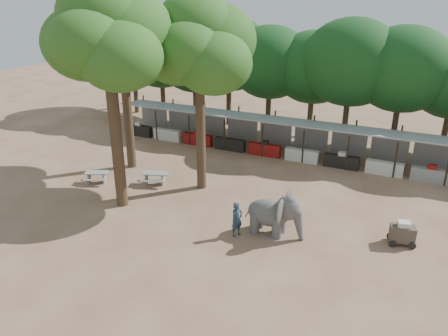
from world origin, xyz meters
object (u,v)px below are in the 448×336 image
at_px(yard_tree_back, 198,45).
at_px(picnic_table_near, 97,176).
at_px(handler, 237,219).
at_px(cart_front, 402,233).
at_px(yard_tree_center, 107,37).
at_px(elephant, 275,214).
at_px(picnic_table_far, 155,176).
at_px(yard_tree_left, 122,44).

height_order(yard_tree_back, picnic_table_near, yard_tree_back).
bearing_deg(handler, cart_front, -44.72).
distance_m(picnic_table_near, cart_front, 18.13).
height_order(yard_tree_center, elephant, yard_tree_center).
bearing_deg(picnic_table_far, cart_front, -23.74).
height_order(yard_tree_back, handler, yard_tree_back).
height_order(yard_tree_left, yard_tree_back, yard_tree_back).
distance_m(yard_tree_left, picnic_table_far, 8.59).
relative_size(yard_tree_left, yard_tree_back, 0.97).
bearing_deg(elephant, yard_tree_center, -177.43).
relative_size(elephant, picnic_table_far, 1.52).
xyz_separation_m(elephant, cart_front, (5.86, 1.70, -0.54)).
distance_m(yard_tree_back, handler, 9.92).
height_order(yard_tree_center, picnic_table_near, yard_tree_center).
bearing_deg(handler, yard_tree_left, 87.70).
relative_size(handler, picnic_table_far, 0.93).
relative_size(yard_tree_back, elephant, 3.87).
xyz_separation_m(yard_tree_left, handler, (10.41, -5.54, -7.30)).
distance_m(yard_tree_left, picnic_table_near, 8.45).
height_order(yard_tree_back, picnic_table_far, yard_tree_back).
distance_m(yard_tree_center, cart_front, 17.34).
relative_size(yard_tree_left, elephant, 3.75).
relative_size(yard_tree_back, cart_front, 8.12).
xyz_separation_m(yard_tree_back, picnic_table_near, (-6.22, -2.39, -8.08)).
distance_m(yard_tree_center, picnic_table_near, 9.46).
bearing_deg(yard_tree_back, cart_front, -9.00).
bearing_deg(yard_tree_left, yard_tree_back, -9.46).
distance_m(yard_tree_left, yard_tree_back, 6.09).
bearing_deg(yard_tree_center, cart_front, 8.08).
relative_size(yard_tree_center, picnic_table_far, 6.23).
distance_m(yard_tree_back, cart_front, 14.43).
bearing_deg(yard_tree_left, picnic_table_far, -31.79).
distance_m(yard_tree_left, yard_tree_center, 5.92).
xyz_separation_m(yard_tree_center, handler, (7.41, -0.54, -8.31)).
height_order(yard_tree_left, elephant, yard_tree_left).
xyz_separation_m(yard_tree_back, cart_front, (11.90, -1.89, -7.94)).
height_order(handler, cart_front, handler).
xyz_separation_m(yard_tree_center, yard_tree_back, (3.00, 4.00, -0.67)).
bearing_deg(yard_tree_center, handler, -4.20).
bearing_deg(elephant, yard_tree_left, 159.11).
xyz_separation_m(handler, cart_front, (7.49, 2.66, -0.31)).
height_order(elephant, picnic_table_far, elephant).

